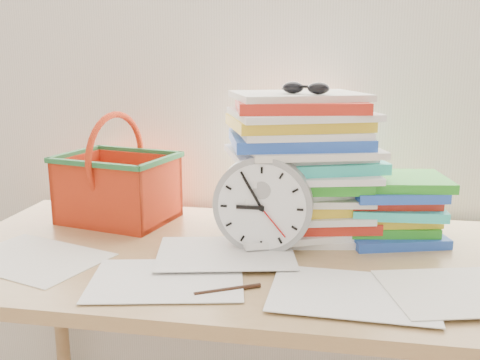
% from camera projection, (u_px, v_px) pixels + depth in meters
% --- Properties ---
extents(curtain, '(2.40, 0.01, 2.50)m').
position_uv_depth(curtain, '(266.00, 18.00, 1.49)').
color(curtain, white).
rests_on(curtain, room_shell).
extents(desk, '(1.40, 0.70, 0.75)m').
position_uv_depth(desk, '(242.00, 282.00, 1.26)').
color(desk, '#A6804D').
rests_on(desk, ground).
extents(paper_stack, '(0.43, 0.38, 0.36)m').
position_uv_depth(paper_stack, '(303.00, 165.00, 1.34)').
color(paper_stack, white).
rests_on(paper_stack, desk).
extents(clock, '(0.23, 0.05, 0.23)m').
position_uv_depth(clock, '(263.00, 205.00, 1.23)').
color(clock, '#969696').
rests_on(clock, desk).
extents(sunglasses, '(0.16, 0.14, 0.03)m').
position_uv_depth(sunglasses, '(306.00, 88.00, 1.25)').
color(sunglasses, black).
rests_on(sunglasses, paper_stack).
extents(book_stack, '(0.30, 0.25, 0.16)m').
position_uv_depth(book_stack, '(392.00, 208.00, 1.33)').
color(book_stack, white).
rests_on(book_stack, desk).
extents(basket, '(0.34, 0.29, 0.29)m').
position_uv_depth(basket, '(117.00, 168.00, 1.46)').
color(basket, red).
rests_on(basket, desk).
extents(pen, '(0.12, 0.07, 0.01)m').
position_uv_depth(pen, '(228.00, 290.00, 1.04)').
color(pen, black).
rests_on(pen, desk).
extents(scattered_papers, '(1.26, 0.42, 0.02)m').
position_uv_depth(scattered_papers, '(242.00, 250.00, 1.25)').
color(scattered_papers, white).
rests_on(scattered_papers, desk).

